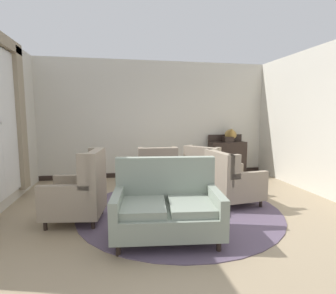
# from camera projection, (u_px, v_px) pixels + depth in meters

# --- Properties ---
(ground) EXTENTS (8.46, 8.46, 0.00)m
(ground) POSITION_uv_depth(u_px,v_px,m) (183.00, 216.00, 4.29)
(ground) COLOR #9E896B
(wall_back) EXTENTS (6.20, 0.08, 3.03)m
(wall_back) POSITION_uv_depth(u_px,v_px,m) (156.00, 119.00, 6.98)
(wall_back) COLOR beige
(wall_back) RESTS_ON ground
(wall_right) EXTENTS (0.08, 4.13, 3.03)m
(wall_right) POSITION_uv_depth(u_px,v_px,m) (313.00, 121.00, 5.53)
(wall_right) COLOR beige
(wall_right) RESTS_ON ground
(baseboard_back) EXTENTS (6.04, 0.03, 0.12)m
(baseboard_back) POSITION_uv_depth(u_px,v_px,m) (157.00, 174.00, 7.11)
(baseboard_back) COLOR black
(baseboard_back) RESTS_ON ground
(area_rug) EXTENTS (3.44, 3.44, 0.01)m
(area_rug) POSITION_uv_depth(u_px,v_px,m) (179.00, 209.00, 4.58)
(area_rug) COLOR #5B4C60
(area_rug) RESTS_ON ground
(window_with_curtains) EXTENTS (0.12, 2.00, 2.84)m
(window_with_curtains) POSITION_uv_depth(u_px,v_px,m) (1.00, 114.00, 4.37)
(window_with_curtains) COLOR silver
(coffee_table) EXTENTS (0.84, 0.84, 0.51)m
(coffee_table) POSITION_uv_depth(u_px,v_px,m) (174.00, 189.00, 4.37)
(coffee_table) COLOR black
(coffee_table) RESTS_ON ground
(porcelain_vase) EXTENTS (0.19, 0.19, 0.41)m
(porcelain_vase) POSITION_uv_depth(u_px,v_px,m) (175.00, 173.00, 4.38)
(porcelain_vase) COLOR brown
(porcelain_vase) RESTS_ON coffee_table
(settee) EXTENTS (1.49, 1.04, 1.05)m
(settee) POSITION_uv_depth(u_px,v_px,m) (167.00, 207.00, 3.51)
(settee) COLOR gray
(settee) RESTS_ON ground
(armchair_foreground_right) EXTENTS (1.12, 1.12, 0.98)m
(armchair_foreground_right) POSITION_uv_depth(u_px,v_px,m) (206.00, 171.00, 5.74)
(armchair_foreground_right) COLOR gray
(armchair_foreground_right) RESTS_ON ground
(armchair_near_sideboard) EXTENTS (0.92, 0.95, 0.98)m
(armchair_near_sideboard) POSITION_uv_depth(u_px,v_px,m) (231.00, 181.00, 4.84)
(armchair_near_sideboard) COLOR gray
(armchair_near_sideboard) RESTS_ON ground
(armchair_beside_settee) EXTENTS (0.94, 0.85, 1.11)m
(armchair_beside_settee) POSITION_uv_depth(u_px,v_px,m) (80.00, 192.00, 4.01)
(armchair_beside_settee) COLOR gray
(armchair_beside_settee) RESTS_ON ground
(armchair_near_window) EXTENTS (0.87, 0.83, 0.95)m
(armchair_near_window) POSITION_uv_depth(u_px,v_px,m) (157.00, 171.00, 5.81)
(armchair_near_window) COLOR gray
(armchair_near_window) RESTS_ON ground
(side_table) EXTENTS (0.49, 0.49, 0.71)m
(side_table) POSITION_uv_depth(u_px,v_px,m) (217.00, 170.00, 5.76)
(side_table) COLOR black
(side_table) RESTS_ON ground
(sideboard) EXTENTS (0.97, 0.39, 1.10)m
(sideboard) POSITION_uv_depth(u_px,v_px,m) (227.00, 156.00, 7.17)
(sideboard) COLOR black
(sideboard) RESTS_ON ground
(gramophone) EXTENTS (0.42, 0.49, 0.49)m
(gramophone) POSITION_uv_depth(u_px,v_px,m) (231.00, 133.00, 7.02)
(gramophone) COLOR black
(gramophone) RESTS_ON sideboard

